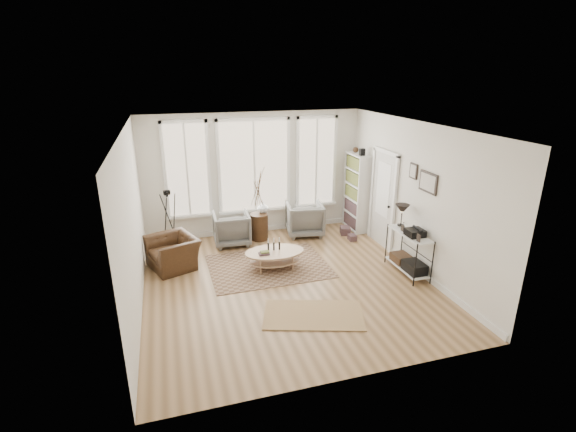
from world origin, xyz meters
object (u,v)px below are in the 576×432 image
object	(u,v)px
bookcase	(356,192)
low_shelf	(408,249)
armchair_right	(305,219)
accent_chair	(173,252)
side_table	(259,205)
coffee_table	(274,255)
armchair_left	(232,228)

from	to	relation	value
bookcase	low_shelf	distance (m)	2.56
low_shelf	armchair_right	size ratio (longest dim) A/B	1.50
accent_chair	bookcase	bearing A→B (deg)	81.10
side_table	bookcase	bearing A→B (deg)	0.18
coffee_table	accent_chair	size ratio (longest dim) A/B	1.23
coffee_table	side_table	size ratio (longest dim) A/B	0.69
bookcase	side_table	world-z (taller)	bookcase
armchair_right	accent_chair	distance (m)	3.25
bookcase	armchair_right	bearing A→B (deg)	-179.23
low_shelf	armchair_right	distance (m)	2.81
side_table	accent_chair	world-z (taller)	side_table
bookcase	side_table	size ratio (longest dim) A/B	1.18
coffee_table	side_table	bearing A→B (deg)	87.95
low_shelf	coffee_table	size ratio (longest dim) A/B	1.09
accent_chair	coffee_table	bearing A→B (deg)	50.38
bookcase	side_table	xyz separation A→B (m)	(-2.46, -0.01, -0.12)
coffee_table	accent_chair	xyz separation A→B (m)	(-1.94, 0.66, 0.02)
bookcase	armchair_left	size ratio (longest dim) A/B	2.52
armchair_left	accent_chair	size ratio (longest dim) A/B	0.84
armchair_left	accent_chair	xyz separation A→B (m)	(-1.33, -0.85, -0.05)
armchair_left	side_table	bearing A→B (deg)	-169.91
low_shelf	accent_chair	distance (m)	4.67
accent_chair	low_shelf	bearing A→B (deg)	49.41
bookcase	side_table	distance (m)	2.46
low_shelf	armchair_left	distance (m)	3.91
coffee_table	armchair_left	world-z (taller)	armchair_left
bookcase	coffee_table	distance (m)	3.06
bookcase	coffee_table	bearing A→B (deg)	-147.49
coffee_table	armchair_left	xyz separation A→B (m)	(-0.61, 1.51, 0.08)
coffee_table	armchair_left	distance (m)	1.63
low_shelf	coffee_table	world-z (taller)	low_shelf
bookcase	armchair_left	xyz separation A→B (m)	(-3.13, -0.10, -0.58)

